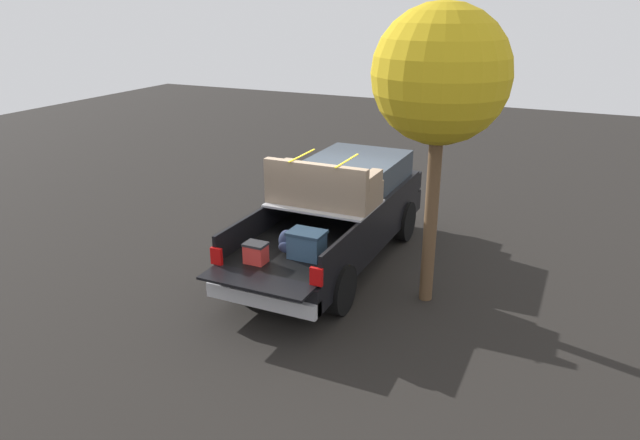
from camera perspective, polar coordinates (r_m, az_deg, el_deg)
ground_plane at (r=11.66m, az=1.25°, el=-4.13°), size 40.00×40.00×0.00m
pickup_truck at (r=11.61m, az=2.02°, el=0.92°), size 6.05×2.06×2.23m
tree_background at (r=9.36m, az=11.59°, el=13.40°), size 2.13×2.13×4.87m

